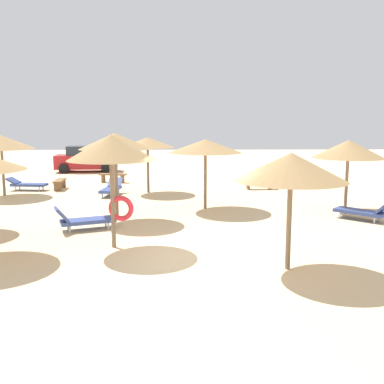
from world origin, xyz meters
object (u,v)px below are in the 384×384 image
Objects in this scene: bench_0 at (113,176)px; parasol_3 at (148,143)px; parasol_1 at (348,149)px; lounger_4 at (26,184)px; parasol_6 at (115,142)px; parasol_5 at (205,146)px; bench_1 at (259,182)px; lounger_0 at (84,220)px; parked_car at (86,159)px; lounger_1 at (364,211)px; lounger_3 at (111,188)px; parasol_4 at (1,142)px; parasol_8 at (291,167)px; parasol_0 at (111,149)px; bench_2 at (60,182)px.

parasol_3 is at bearing -57.04° from bench_0.
parasol_1 is 15.04m from lounger_4.
parasol_6 is at bearing -171.11° from parasol_1.
bench_0 is (-4.77, 7.37, -2.10)m from parasol_5.
parasol_5 is 1.86× the size of bench_1.
lounger_0 reaches higher than bench_1.
parked_car is at bearing 143.16° from bench_1.
parasol_5 is 6.20m from lounger_1.
parasol_1 reaches higher than lounger_3.
parked_car is at bearing 106.16° from parasol_6.
parasol_6 is at bearing 177.99° from lounger_1.
parasol_8 is (10.69, -10.35, -0.04)m from parasol_4.
parasol_4 is 1.92× the size of bench_1.
lounger_3 is 9.88m from parked_car.
lounger_3 is at bearing 99.51° from parasol_0.
bench_1 is (1.35, 12.00, -2.06)m from parasol_8.
parasol_4 is 2.66m from lounger_4.
parasol_0 reaches higher than bench_1.
parasol_1 is 0.93× the size of parasol_4.
parasol_8 reaches higher than lounger_0.
bench_2 is (1.56, 0.27, 0.04)m from lounger_4.
parasol_8 is 1.77× the size of bench_0.
bench_1 is (-2.41, 5.38, -2.01)m from parasol_1.
parasol_0 reaches higher than lounger_4.
parasol_5 is 1.83× the size of bench_0.
parasol_1 is at bearing 16.52° from lounger_0.
parasol_8 is at bearing -127.38° from lounger_1.
parasol_5 is at bearing -19.30° from parasol_4.
bench_2 is at bearing 40.75° from parasol_4.
parasol_5 is 1.57× the size of lounger_1.
parasol_5 is at bearing -59.62° from parked_car.
parasol_3 is 1.33× the size of lounger_4.
parasol_8 is 1.40× the size of lounger_3.
parasol_3 is 10.01m from parked_car.
lounger_0 is (-5.61, 3.84, -2.08)m from parasol_8.
parasol_0 is 1.13× the size of parasol_8.
lounger_3 is at bearing 158.51° from parasol_1.
lounger_0 is 10.73m from bench_1.
lounger_4 is 11.54m from bench_1.
parasol_5 reaches higher than parked_car.
bench_0 is 8.12m from bench_1.
parasol_1 is 1.75× the size of bench_0.
parasol_5 reaches higher than bench_1.
parasol_0 is at bearing -57.20° from lounger_0.
parasol_5 is at bearing -57.14° from parasol_3.
lounger_3 is (-1.65, -0.71, -2.06)m from parasol_3.
bench_2 is at bearing 119.46° from parasol_6.
parasol_0 is 5.97m from parasol_5.
parasol_4 is 0.97× the size of parasol_6.
parasol_0 reaches higher than parasol_4.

